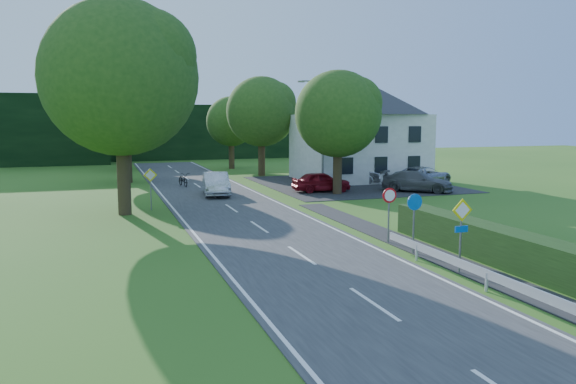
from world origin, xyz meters
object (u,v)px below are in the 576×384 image
object	(u,v)px
motorcycle	(183,179)
parasol	(332,171)
streetlight	(321,130)
parked_car_silver_b	(423,176)
parked_car_silver_a	(350,174)
parked_car_grey	(417,181)
moving_car	(216,184)
parked_car_red	(321,182)

from	to	relation	value
motorcycle	parasol	world-z (taller)	parasol
streetlight	motorcycle	distance (m)	11.49
parked_car_silver_b	parked_car_silver_a	bearing A→B (deg)	37.43
motorcycle	parked_car_silver_b	size ratio (longest dim) A/B	0.38
parked_car_silver_a	parasol	distance (m)	2.02
parasol	streetlight	bearing A→B (deg)	-121.34
parked_car_silver_a	parked_car_grey	bearing A→B (deg)	-142.10
parasol	parked_car_grey	bearing A→B (deg)	-67.10
parked_car_silver_b	parasol	size ratio (longest dim) A/B	2.64
parked_car_silver_a	parked_car_silver_b	size ratio (longest dim) A/B	0.87
moving_car	parked_car_silver_b	size ratio (longest dim) A/B	0.88
moving_car	parked_car_grey	distance (m)	14.38
parked_car_red	parked_car_silver_a	bearing A→B (deg)	-44.59
parked_car_silver_b	streetlight	bearing A→B (deg)	69.06
motorcycle	parked_car_grey	xyz separation A→B (m)	(15.53, -8.52, 0.20)
parked_car_grey	parasol	world-z (taller)	parasol
streetlight	parasol	xyz separation A→B (m)	(3.05, 5.00, -3.51)
parked_car_silver_b	parasol	bearing A→B (deg)	27.73
parked_car_red	parked_car_grey	bearing A→B (deg)	-106.04
moving_car	motorcycle	world-z (taller)	moving_car
parked_car_red	parked_car_silver_a	size ratio (longest dim) A/B	0.90
moving_car	parked_car_silver_a	xyz separation A→B (m)	(11.57, 3.16, -0.01)
parked_car_silver_a	parked_car_silver_b	bearing A→B (deg)	-104.71
motorcycle	streetlight	bearing A→B (deg)	-40.71
parked_car_red	parked_car_grey	distance (m)	6.92
motorcycle	parked_car_silver_a	bearing A→B (deg)	-20.05
moving_car	parasol	size ratio (longest dim) A/B	2.32
moving_car	parasol	distance (m)	11.92
parked_car_red	parasol	size ratio (longest dim) A/B	2.06
parked_car_red	parked_car_grey	xyz separation A→B (m)	(6.57, -2.16, 0.02)
streetlight	parked_car_silver_b	distance (m)	9.52
parked_car_red	moving_car	bearing A→B (deg)	87.39
streetlight	parked_car_grey	xyz separation A→B (m)	(6.35, -2.81, -3.69)
motorcycle	parked_car_grey	world-z (taller)	parked_car_grey
motorcycle	parked_car_red	size ratio (longest dim) A/B	0.48
streetlight	motorcycle	bearing A→B (deg)	148.16
streetlight	parasol	distance (m)	6.83
parked_car_grey	motorcycle	bearing A→B (deg)	102.10
motorcycle	parked_car_silver_a	distance (m)	13.25
parked_car_silver_b	parasol	xyz separation A→B (m)	(-5.73, 4.67, 0.17)
parked_car_grey	parked_car_silver_b	xyz separation A→B (m)	(2.43, 3.14, 0.01)
moving_car	parked_car_silver_b	world-z (taller)	moving_car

